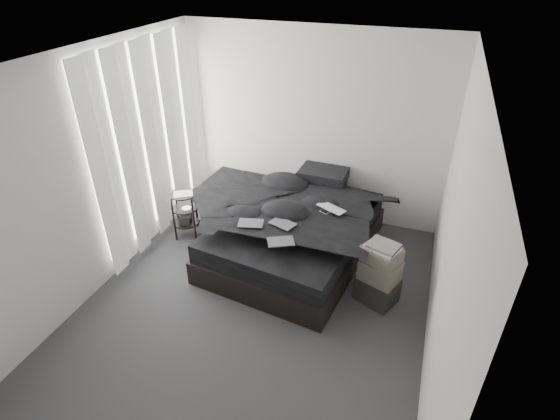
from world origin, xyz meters
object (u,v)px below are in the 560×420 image
(bed, at_px, (294,243))
(box_lower, at_px, (377,289))
(side_stand, at_px, (185,215))
(laptop, at_px, (329,204))

(bed, distance_m, box_lower, 1.24)
(side_stand, distance_m, box_lower, 2.67)
(bed, height_order, side_stand, side_stand)
(box_lower, bearing_deg, side_stand, 170.70)
(laptop, height_order, box_lower, laptop)
(side_stand, bearing_deg, box_lower, -9.30)
(bed, xyz_separation_m, box_lower, (1.13, -0.51, 0.00))
(laptop, relative_size, box_lower, 0.85)
(bed, bearing_deg, box_lower, -16.86)
(bed, relative_size, side_stand, 3.52)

